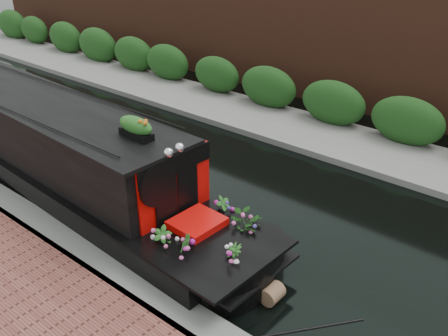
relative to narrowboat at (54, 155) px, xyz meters
The scene contains 7 objects.
ground 3.79m from the narrowboat, 32.63° to the left, with size 80.00×80.00×0.00m, color black.
near_bank_coping 3.47m from the narrowboat, 22.55° to the right, with size 40.00×0.60×0.50m, color slate.
far_bank_path 6.99m from the narrowboat, 63.25° to the left, with size 40.00×2.40×0.34m, color slate.
far_hedge 7.80m from the narrowboat, 66.24° to the left, with size 40.00×1.10×2.80m, color #1A4316.
far_brick_wall 9.75m from the narrowboat, 71.23° to the left, with size 40.00×1.00×8.00m, color #522B1C.
narrowboat is the anchor object (origin of this frame).
rope_fender 5.96m from the narrowboat, ahead, with size 0.30×0.30×0.35m, color brown.
Camera 1 is at (6.16, -7.24, 5.59)m, focal length 40.00 mm.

